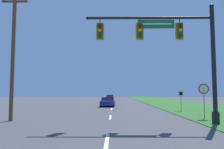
{
  "coord_description": "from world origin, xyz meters",
  "views": [
    {
      "loc": [
        0.29,
        -2.85,
        1.95
      ],
      "look_at": [
        0.0,
        27.53,
        4.36
      ],
      "focal_mm": 35.0,
      "sensor_mm": 36.0,
      "label": 1
    }
  ],
  "objects_px": {
    "signal_mast": "(178,49)",
    "route_sign_post": "(181,96)",
    "car_ahead": "(108,102)",
    "stop_sign": "(204,93)",
    "utility_pole_near": "(13,51)",
    "far_car": "(110,97)"
  },
  "relations": [
    {
      "from": "stop_sign",
      "to": "utility_pole_near",
      "type": "distance_m",
      "value": 13.82
    },
    {
      "from": "route_sign_post",
      "to": "utility_pole_near",
      "type": "xyz_separation_m",
      "value": [
        -13.62,
        -7.33,
        3.2
      ]
    },
    {
      "from": "car_ahead",
      "to": "far_car",
      "type": "bearing_deg",
      "value": 90.44
    },
    {
      "from": "far_car",
      "to": "utility_pole_near",
      "type": "bearing_deg",
      "value": -98.92
    },
    {
      "from": "far_car",
      "to": "signal_mast",
      "type": "bearing_deg",
      "value": -82.78
    },
    {
      "from": "utility_pole_near",
      "to": "car_ahead",
      "type": "bearing_deg",
      "value": 67.66
    },
    {
      "from": "car_ahead",
      "to": "utility_pole_near",
      "type": "xyz_separation_m",
      "value": [
        -6.09,
        -14.82,
        4.12
      ]
    },
    {
      "from": "signal_mast",
      "to": "car_ahead",
      "type": "bearing_deg",
      "value": 106.41
    },
    {
      "from": "stop_sign",
      "to": "utility_pole_near",
      "type": "xyz_separation_m",
      "value": [
        -13.45,
        -1.32,
        2.86
      ]
    },
    {
      "from": "stop_sign",
      "to": "route_sign_post",
      "type": "relative_size",
      "value": 1.23
    },
    {
      "from": "stop_sign",
      "to": "route_sign_post",
      "type": "height_order",
      "value": "stop_sign"
    },
    {
      "from": "stop_sign",
      "to": "utility_pole_near",
      "type": "bearing_deg",
      "value": -174.42
    },
    {
      "from": "signal_mast",
      "to": "route_sign_post",
      "type": "xyz_separation_m",
      "value": [
        2.76,
        8.7,
        -3.05
      ]
    },
    {
      "from": "signal_mast",
      "to": "route_sign_post",
      "type": "bearing_deg",
      "value": 72.4
    },
    {
      "from": "far_car",
      "to": "utility_pole_near",
      "type": "relative_size",
      "value": 0.49
    },
    {
      "from": "signal_mast",
      "to": "route_sign_post",
      "type": "height_order",
      "value": "signal_mast"
    },
    {
      "from": "far_car",
      "to": "route_sign_post",
      "type": "xyz_separation_m",
      "value": [
        7.7,
        -30.34,
        0.92
      ]
    },
    {
      "from": "utility_pole_near",
      "to": "route_sign_post",
      "type": "bearing_deg",
      "value": 28.31
    },
    {
      "from": "car_ahead",
      "to": "utility_pole_near",
      "type": "relative_size",
      "value": 0.48
    },
    {
      "from": "car_ahead",
      "to": "stop_sign",
      "type": "relative_size",
      "value": 1.73
    },
    {
      "from": "stop_sign",
      "to": "route_sign_post",
      "type": "xyz_separation_m",
      "value": [
        0.17,
        6.02,
        -0.34
      ]
    },
    {
      "from": "car_ahead",
      "to": "utility_pole_near",
      "type": "height_order",
      "value": "utility_pole_near"
    }
  ]
}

